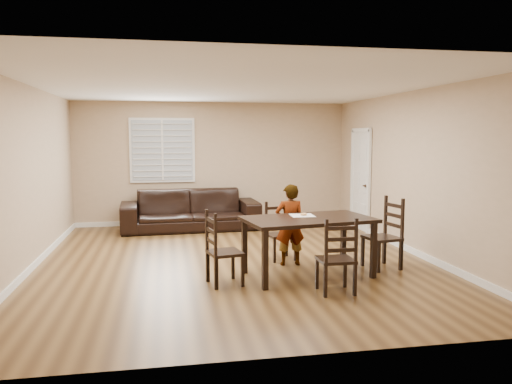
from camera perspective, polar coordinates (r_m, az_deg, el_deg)
ground at (r=7.93m, az=-2.48°, el=-7.86°), size 7.00×7.00×0.00m
room at (r=7.87m, az=-2.46°, el=5.33°), size 6.04×7.04×2.72m
dining_table at (r=6.99m, az=5.98°, el=-3.64°), size 1.90×1.26×0.82m
chair_near at (r=8.04m, az=2.53°, el=-4.64°), size 0.48×0.45×0.91m
chair_far at (r=6.25m, az=9.46°, el=-7.71°), size 0.44×0.41×0.96m
chair_left at (r=6.59m, az=-4.57°, el=-6.82°), size 0.49×0.52×0.98m
chair_right at (r=7.71m, az=14.98°, el=-4.84°), size 0.52×0.55×1.06m
child at (r=7.58m, az=3.88°, el=-3.75°), size 0.45×0.30×1.24m
napkin at (r=7.15m, az=5.30°, el=-2.69°), size 0.34×0.34×0.00m
donut at (r=7.16m, az=5.46°, el=-2.51°), size 0.10×0.10×0.03m
sofa at (r=10.56m, az=-7.50°, el=-2.04°), size 2.89×1.24×0.83m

